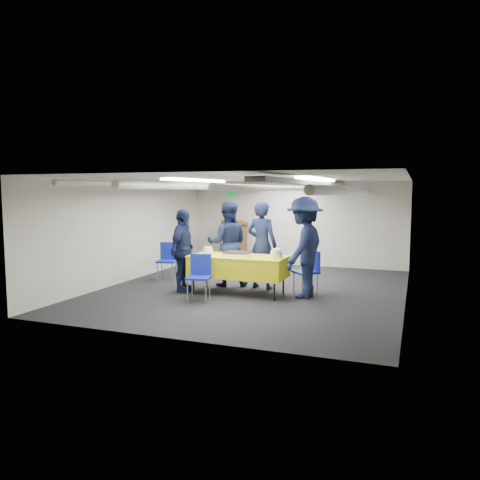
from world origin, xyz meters
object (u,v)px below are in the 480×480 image
at_px(sheet_cake, 237,254).
at_px(sailor_a, 262,245).
at_px(chair_right, 309,268).
at_px(sailor_c, 183,250).
at_px(podium, 235,242).
at_px(chair_near, 200,273).
at_px(sailor_d, 304,247).
at_px(sailor_b, 228,244).
at_px(serving_table, 238,266).
at_px(chair_left, 168,257).

xyz_separation_m(sheet_cake, sailor_a, (0.27, 0.74, 0.11)).
bearing_deg(chair_right, sailor_c, -164.84).
bearing_deg(podium, sailor_c, -85.19).
bearing_deg(sailor_c, sheet_cake, -88.48).
relative_size(chair_right, sailor_a, 0.47).
xyz_separation_m(chair_near, sailor_d, (1.76, 0.95, 0.44)).
relative_size(sailor_a, sailor_d, 0.95).
xyz_separation_m(sailor_b, sailor_d, (1.80, -0.52, 0.05)).
height_order(serving_table, chair_left, chair_left).
bearing_deg(chair_near, serving_table, 58.89).
bearing_deg(sailor_a, chair_left, 6.90).
xyz_separation_m(serving_table, chair_near, (-0.47, -0.78, -0.03)).
bearing_deg(podium, chair_right, -47.90).
xyz_separation_m(chair_near, chair_left, (-1.57, 1.57, 0.00)).
height_order(sailor_a, sailor_b, sailor_a).
height_order(podium, sailor_d, sailor_d).
relative_size(serving_table, chair_left, 2.21).
bearing_deg(sailor_b, chair_near, 70.03).
xyz_separation_m(chair_left, sailor_b, (1.53, -0.11, 0.39)).
bearing_deg(sailor_c, sailor_d, -87.47).
bearing_deg(sheet_cake, sailor_d, 9.23).
bearing_deg(chair_right, sailor_d, -97.41).
height_order(chair_left, sailor_b, sailor_b).
relative_size(chair_near, sailor_d, 0.45).
bearing_deg(sailor_a, podium, -49.76).
height_order(chair_near, sailor_d, sailor_d).
bearing_deg(chair_right, chair_near, -145.07).
height_order(podium, sailor_a, sailor_a).
bearing_deg(sailor_b, sailor_c, 32.96).
relative_size(podium, sailor_c, 0.74).
distance_m(serving_table, sheet_cake, 0.26).
bearing_deg(sailor_c, podium, -1.02).
distance_m(sailor_b, sailor_d, 1.87).
xyz_separation_m(sailor_a, sailor_c, (-1.40, -0.88, -0.08)).
xyz_separation_m(podium, chair_left, (-0.59, -2.77, -0.08)).
distance_m(serving_table, sailor_b, 0.92).
xyz_separation_m(chair_near, sailor_a, (0.74, 1.48, 0.39)).
bearing_deg(serving_table, sheet_cake, -92.76).
distance_m(chair_right, chair_left, 3.39).
relative_size(sheet_cake, sailor_a, 0.28).
height_order(chair_right, sailor_d, sailor_d).
relative_size(sheet_cake, podium, 0.41).
relative_size(podium, sailor_d, 0.64).
relative_size(chair_right, sailor_b, 0.47).
relative_size(serving_table, sailor_d, 0.99).
height_order(sailor_b, sailor_d, sailor_d).
distance_m(serving_table, sailor_c, 1.19).
height_order(sailor_c, sailor_d, sailor_d).
height_order(serving_table, sailor_a, sailor_a).
xyz_separation_m(chair_right, chair_left, (-3.37, 0.31, 0.00)).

